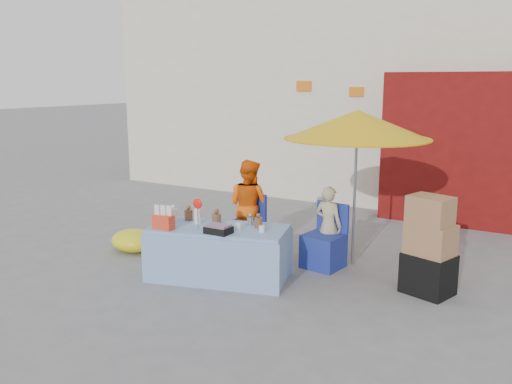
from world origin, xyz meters
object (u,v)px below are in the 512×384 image
Objects in this scene: chair_right at (324,249)px; vendor_beige at (328,226)px; market_table at (218,252)px; chair_left at (244,235)px; umbrella at (357,125)px; box_stack at (429,249)px; vendor_orange at (249,205)px.

vendor_beige is (-0.00, 0.13, 0.29)m from chair_right.
chair_left is (-0.26, 1.05, -0.09)m from market_table.
umbrella is at bearing 51.86° from chair_right.
market_table is 1.44m from chair_right.
box_stack is (1.42, -0.25, 0.28)m from chair_right.
umbrella is at bearing 18.58° from chair_left.
vendor_beige is 1.39m from umbrella.
vendor_orange is 1.24× the size of vendor_beige.
chair_left is 0.79× the size of vendor_beige.
vendor_beige is at bearing -171.83° from vendor_orange.
box_stack is (2.40, 0.81, 0.20)m from market_table.
market_table is 1.55m from vendor_beige.
chair_left is 0.41× the size of umbrella.
box_stack is at bearing -25.32° from umbrella.
chair_right is 0.32m from vendor_beige.
vendor_orange is 1.15× the size of box_stack.
chair_right is at bearing 170.19° from box_stack.
chair_right is 0.79× the size of vendor_beige.
vendor_orange is (-1.25, 0.13, 0.42)m from chair_right.
vendor_beige is 1.47m from box_stack.
chair_left is at bearing 99.13° from vendor_orange.
box_stack reaches higher than market_table.
box_stack is (2.67, -0.38, -0.13)m from vendor_orange.
umbrella is at bearing -166.30° from vendor_orange.
umbrella reaches higher than chair_right.
chair_left is 2.27m from umbrella.
vendor_orange reaches higher than chair_right.
box_stack reaches higher than chair_right.
market_table reaches higher than chair_right.
vendor_orange reaches higher than vendor_beige.
chair_right is at bearing 8.17° from chair_left.
chair_right is 1.33m from vendor_orange.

